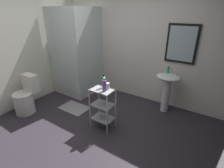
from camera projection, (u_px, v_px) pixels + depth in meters
ground_plane at (84, 136)px, 2.88m from camera, size 4.20×4.20×0.02m
wall_back at (138, 43)px, 3.77m from camera, size 4.20×0.14×2.50m
wall_left at (8, 48)px, 3.30m from camera, size 0.10×4.20×2.50m
shower_stall at (79, 74)px, 4.24m from camera, size 0.92×0.92×2.00m
pedestal_sink at (167, 85)px, 3.36m from camera, size 0.46×0.37×0.81m
sink_faucet at (171, 70)px, 3.34m from camera, size 0.03×0.03×0.10m
toilet at (26, 98)px, 3.45m from camera, size 0.37×0.49×0.76m
storage_cart at (103, 106)px, 2.93m from camera, size 0.38×0.28×0.74m
hand_soap_bottle at (168, 70)px, 3.29m from camera, size 0.05×0.05×0.13m
body_wash_bottle_green at (104, 82)px, 2.85m from camera, size 0.06×0.06×0.23m
conditioner_bottle_purple at (104, 85)px, 2.72m from camera, size 0.06×0.06×0.23m
rinse_cup at (107, 86)px, 2.80m from camera, size 0.07×0.07×0.11m
bath_mat at (74, 108)px, 3.66m from camera, size 0.60×0.40×0.02m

